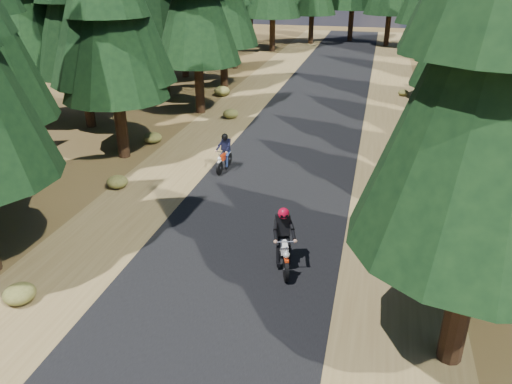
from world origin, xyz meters
TOP-DOWN VIEW (x-y plane):
  - ground at (0.00, 0.00)m, footprint 120.00×120.00m
  - road at (0.00, 5.00)m, footprint 6.00×100.00m
  - shoulder_l at (-4.60, 5.00)m, footprint 3.20×100.00m
  - shoulder_r at (4.60, 5.00)m, footprint 3.20×100.00m
  - log_near at (7.10, 10.27)m, footprint 5.21×1.74m
  - understory_shrubs at (1.33, 7.50)m, footprint 14.94×31.27m
  - rider_lead at (1.41, -1.02)m, footprint 1.17×2.10m
  - rider_follow at (-2.40, 5.70)m, footprint 0.62×1.76m

SIDE VIEW (x-z plane):
  - ground at x=0.00m, z-range 0.00..0.00m
  - shoulder_l at x=-4.60m, z-range 0.00..0.01m
  - shoulder_r at x=4.60m, z-range 0.00..0.01m
  - road at x=0.00m, z-range 0.00..0.01m
  - log_near at x=7.10m, z-range 0.00..0.32m
  - understory_shrubs at x=1.33m, z-range -0.05..0.62m
  - rider_follow at x=-2.40m, z-range -0.25..1.29m
  - rider_lead at x=1.41m, z-range -0.29..1.50m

